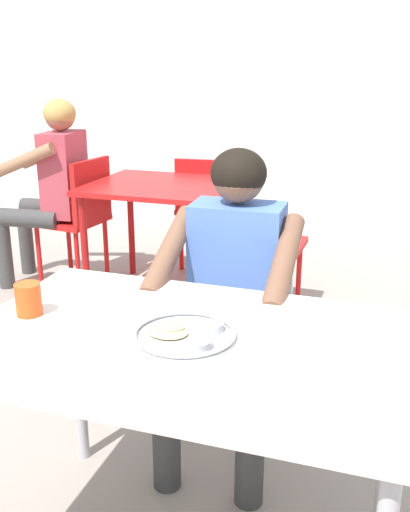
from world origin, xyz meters
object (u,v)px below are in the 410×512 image
drinking_cup (28,298)px  table_background_red (164,198)px  chair_foreground (244,308)px  diner_foreground (231,281)px  chair_red_left (80,212)px  patron_background (52,177)px  chair_red_right (254,233)px  thali_tray (185,334)px  chair_red_far (206,203)px  table_foreground (186,362)px

drinking_cup → table_background_red: bearing=100.8°
drinking_cup → chair_foreground: bearing=61.9°
chair_foreground → diner_foreground: bearing=-88.5°
chair_red_left → drinking_cup: bearing=-63.6°
patron_background → chair_red_left: bearing=7.7°
drinking_cup → chair_red_right: 1.97m
chair_foreground → table_background_red: size_ratio=0.96×
thali_tray → diner_foreground: (-0.04, 0.60, -0.07)m
chair_red_far → table_background_red: bearing=-96.0°
chair_red_left → chair_red_right: 1.20m
table_foreground → thali_tray: 0.09m
patron_background → chair_red_far: bearing=36.3°
drinking_cup → diner_foreground: diner_foreground is taller
diner_foreground → drinking_cup: bearing=-126.6°
diner_foreground → chair_red_far: 2.15m
thali_tray → chair_red_left: chair_red_left is taller
diner_foreground → chair_red_left: 2.01m
chair_red_far → drinking_cup: bearing=-83.1°
table_foreground → chair_red_far: 2.72m
drinking_cup → chair_red_left: size_ratio=0.11×
chair_red_far → chair_red_left: bearing=-138.3°
table_foreground → thali_tray: bearing=-97.9°
table_foreground → chair_red_left: 2.49m
table_foreground → drinking_cup: drinking_cup is taller
diner_foreground → chair_red_far: (-0.76, 2.00, -0.21)m
chair_red_right → thali_tray: bearing=-81.7°
chair_foreground → table_background_red: (-0.82, 1.16, 0.15)m
chair_red_right → table_background_red: bearing=175.0°
chair_red_right → chair_red_left: bearing=176.9°
diner_foreground → patron_background: (-1.61, 1.37, 0.04)m
chair_foreground → chair_red_right: bearing=101.8°
chair_foreground → patron_background: bearing=144.4°
table_foreground → chair_red_far: (-0.80, 2.60, -0.19)m
chair_red_right → chair_red_far: 0.85m
chair_foreground → chair_red_right: size_ratio=1.02×
table_foreground → chair_red_left: bearing=126.6°
chair_red_right → chair_foreground: bearing=-78.2°
chair_foreground → diner_foreground: (0.01, -0.22, 0.20)m
thali_tray → chair_foreground: bearing=93.4°
chair_foreground → chair_red_left: size_ratio=1.01×
chair_red_far → patron_background: 1.09m
chair_red_right → chair_red_far: size_ratio=1.05×
table_foreground → chair_red_left: (-1.48, 1.99, -0.17)m
diner_foreground → patron_background: size_ratio=0.95×
chair_red_left → table_foreground: bearing=-53.4°
drinking_cup → chair_foreground: 0.98m
drinking_cup → chair_red_left: (-0.99, 2.00, -0.30)m
chair_foreground → diner_foreground: 0.30m
chair_red_far → table_foreground: bearing=-72.8°
chair_foreground → chair_red_right: (-0.23, 1.11, -0.00)m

